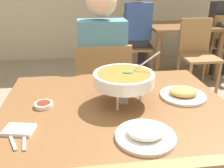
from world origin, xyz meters
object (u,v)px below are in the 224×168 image
chair_bg_middle (137,41)px  patron_bg_middle (137,26)px  chair_bg_left (221,41)px  curry_bowl (124,79)px  appetizer_plate (183,94)px  diner_main (102,61)px  chair_bg_right (197,50)px  dining_table_main (116,125)px  patron_bg_left (223,25)px  rice_plate (145,134)px  chair_diner_main (103,89)px  dining_table_far (181,34)px  sauce_dish (44,105)px

chair_bg_middle → patron_bg_middle: patron_bg_middle is taller
chair_bg_left → patron_bg_middle: size_ratio=0.69×
patron_bg_middle → curry_bowl: bearing=-104.6°
appetizer_plate → chair_bg_left: size_ratio=0.27×
diner_main → chair_bg_right: diner_main is taller
dining_table_main → patron_bg_left: (1.93, 2.29, 0.11)m
rice_plate → chair_bg_right: (1.26, 2.11, -0.27)m
appetizer_plate → patron_bg_left: size_ratio=0.18×
chair_bg_left → patron_bg_middle: (-1.28, 0.07, 0.24)m
chair_bg_middle → chair_bg_left: bearing=-7.8°
chair_bg_middle → chair_diner_main: bearing=-111.8°
chair_diner_main → rice_plate: bearing=-85.8°
appetizer_plate → dining_table_far: appetizer_plate is taller
appetizer_plate → sauce_dish: size_ratio=2.67×
diner_main → chair_bg_right: 1.72m
appetizer_plate → patron_bg_left: 2.74m
rice_plate → dining_table_far: bearing=64.6°
curry_bowl → appetizer_plate: (0.33, 0.02, -0.11)m
dining_table_main → rice_plate: 0.33m
dining_table_main → patron_bg_left: 3.00m
dining_table_main → chair_diner_main: 0.75m
diner_main → chair_bg_middle: bearing=67.8°
chair_bg_middle → sauce_dish: bearing=-113.3°
patron_bg_left → patron_bg_middle: (-1.29, 0.04, 0.00)m
chair_diner_main → patron_bg_middle: size_ratio=0.69×
chair_bg_right → chair_bg_left: bearing=36.7°
sauce_dish → chair_diner_main: bearing=63.3°
dining_table_main → chair_bg_right: size_ratio=1.26×
dining_table_main → dining_table_far: (1.31, 2.32, -0.02)m
chair_bg_right → patron_bg_left: (0.60, 0.47, 0.24)m
chair_diner_main → diner_main: bearing=90.0°
chair_bg_left → patron_bg_middle: bearing=176.9°
appetizer_plate → chair_bg_middle: chair_bg_middle is taller
appetizer_plate → chair_bg_middle: (0.31, 2.39, -0.27)m
chair_diner_main → patron_bg_left: 2.49m
diner_main → sauce_dish: size_ratio=14.56×
patron_bg_left → patron_bg_middle: same height
chair_bg_middle → chair_bg_right: size_ratio=1.00×
chair_bg_left → chair_bg_right: same height
dining_table_main → chair_bg_middle: 2.53m
diner_main → chair_bg_middle: (0.68, 1.66, -0.24)m
chair_diner_main → patron_bg_middle: bearing=68.0°
chair_diner_main → appetizer_plate: size_ratio=3.75×
curry_bowl → sauce_dish: bearing=179.3°
rice_plate → chair_bg_left: 3.16m
dining_table_main → diner_main: (0.00, 0.77, 0.11)m
dining_table_main → chair_bg_left: (1.93, 2.26, -0.13)m
chair_bg_right → patron_bg_middle: 0.89m
patron_bg_middle → rice_plate: bearing=-102.3°
chair_bg_left → chair_bg_middle: same height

